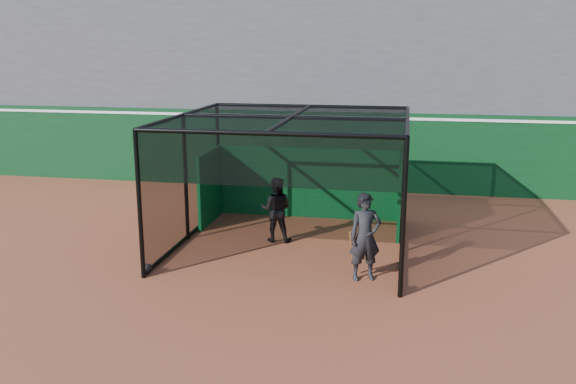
# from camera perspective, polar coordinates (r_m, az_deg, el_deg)

# --- Properties ---
(ground) EXTENTS (120.00, 120.00, 0.00)m
(ground) POSITION_cam_1_polar(r_m,az_deg,el_deg) (12.28, -6.89, -8.30)
(ground) COLOR #974A2C
(ground) RESTS_ON ground
(outfield_wall) EXTENTS (50.00, 0.50, 2.50)m
(outfield_wall) POSITION_cam_1_polar(r_m,az_deg,el_deg) (19.93, 0.44, 4.14)
(outfield_wall) COLOR #093515
(outfield_wall) RESTS_ON ground
(grandstand) EXTENTS (50.00, 7.85, 8.95)m
(grandstand) POSITION_cam_1_polar(r_m,az_deg,el_deg) (23.38, 2.18, 13.37)
(grandstand) COLOR #4C4C4F
(grandstand) RESTS_ON ground
(batting_cage) EXTENTS (5.18, 5.26, 2.99)m
(batting_cage) POSITION_cam_1_polar(r_m,az_deg,el_deg) (13.93, 0.32, 0.87)
(batting_cage) COLOR black
(batting_cage) RESTS_ON ground
(batter) EXTENTS (0.79, 0.63, 1.55)m
(batter) POSITION_cam_1_polar(r_m,az_deg,el_deg) (14.40, -1.13, -1.64)
(batter) COLOR black
(batter) RESTS_ON ground
(on_deck_player) EXTENTS (0.75, 0.63, 1.77)m
(on_deck_player) POSITION_cam_1_polar(r_m,az_deg,el_deg) (12.11, 7.22, -4.20)
(on_deck_player) COLOR black
(on_deck_player) RESTS_ON ground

